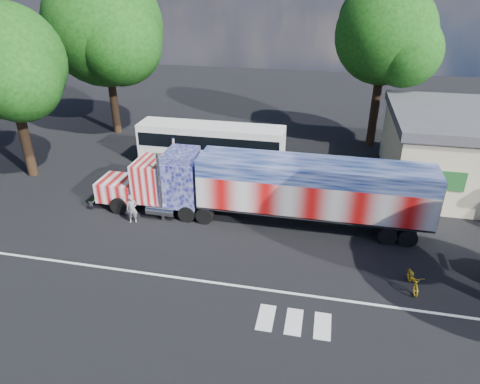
% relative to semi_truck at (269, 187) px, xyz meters
% --- Properties ---
extents(ground, '(100.00, 100.00, 0.00)m').
position_rel_semi_truck_xyz_m(ground, '(-1.67, -3.35, -2.21)').
color(ground, black).
extents(lane_markings, '(30.00, 2.67, 0.01)m').
position_rel_semi_truck_xyz_m(lane_markings, '(0.04, -7.12, -2.20)').
color(lane_markings, silver).
rests_on(lane_markings, ground).
extents(semi_truck, '(20.12, 3.18, 4.29)m').
position_rel_semi_truck_xyz_m(semi_truck, '(0.00, 0.00, 0.00)').
color(semi_truck, black).
rests_on(semi_truck, ground).
extents(coach_bus, '(11.05, 2.57, 3.22)m').
position_rel_semi_truck_xyz_m(coach_bus, '(-5.55, 7.40, -0.54)').
color(coach_bus, white).
rests_on(coach_bus, ground).
extents(woman, '(0.75, 0.63, 1.76)m').
position_rel_semi_truck_xyz_m(woman, '(-7.85, -1.85, -1.33)').
color(woman, slate).
rests_on(woman, ground).
extents(bicycle, '(0.77, 1.81, 0.93)m').
position_rel_semi_truck_xyz_m(bicycle, '(7.54, -4.77, -1.75)').
color(bicycle, gold).
rests_on(bicycle, ground).
extents(tree_nw_a, '(10.46, 9.97, 14.31)m').
position_rel_semi_truck_xyz_m(tree_nw_a, '(-16.16, 13.19, 7.06)').
color(tree_nw_a, black).
rests_on(tree_nw_a, ground).
extents(tree_ne_a, '(8.11, 7.73, 12.96)m').
position_rel_semi_truck_xyz_m(tree_ne_a, '(6.81, 14.55, 6.82)').
color(tree_ne_a, black).
rests_on(tree_ne_a, ground).
extents(tree_w_a, '(7.91, 7.53, 11.87)m').
position_rel_semi_truck_xyz_m(tree_w_a, '(-17.87, 2.91, 5.84)').
color(tree_w_a, black).
rests_on(tree_w_a, ground).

